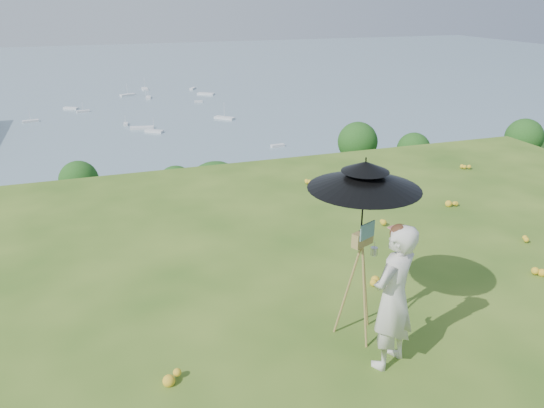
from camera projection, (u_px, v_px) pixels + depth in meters
name	position (u px, v px, depth m)	size (l,w,h in m)	color
ground	(458.00, 288.00, 7.70)	(14.00, 14.00, 0.00)	#355F1B
forest_slope	(180.00, 376.00, 49.20)	(140.00, 56.00, 22.00)	#16360E
shoreline_tier	(142.00, 256.00, 86.99)	(170.00, 28.00, 8.00)	#70685A
bay_water	(102.00, 88.00, 231.48)	(700.00, 700.00, 0.00)	#7294A2
slope_trees	(169.00, 239.00, 44.04)	(110.00, 50.00, 6.00)	#1F4915
harbor_town	(138.00, 219.00, 84.59)	(110.00, 22.00, 5.00)	silver
moored_boats	(68.00, 130.00, 158.09)	(140.00, 140.00, 0.70)	silver
wildflowers	(448.00, 276.00, 7.90)	(10.00, 10.50, 0.12)	yellow
painter	(393.00, 297.00, 5.83)	(0.64, 0.42, 1.75)	silver
field_easel	(360.00, 280.00, 6.37)	(0.59, 0.59, 1.55)	olive
sun_umbrella	(363.00, 201.00, 6.02)	(1.29, 1.29, 1.03)	black
painter_cap	(400.00, 229.00, 5.52)	(0.19, 0.23, 0.10)	#DF7A7B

